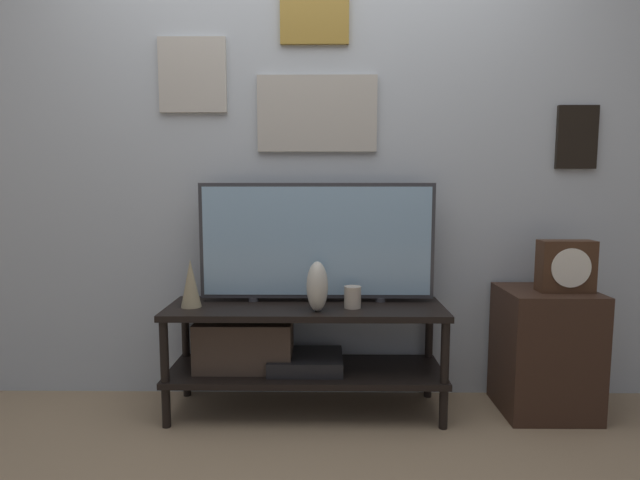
# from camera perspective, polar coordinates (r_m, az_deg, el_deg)

# --- Properties ---
(ground_plane) EXTENTS (12.00, 12.00, 0.00)m
(ground_plane) POSITION_cam_1_polar(r_m,az_deg,el_deg) (2.41, -1.86, -21.37)
(ground_plane) COLOR #997F60
(wall_back) EXTENTS (6.40, 0.08, 2.70)m
(wall_back) POSITION_cam_1_polar(r_m,az_deg,el_deg) (2.64, -1.48, 11.44)
(wall_back) COLOR #B2BCC6
(wall_back) RESTS_ON ground_plane
(media_console) EXTENTS (1.34, 0.41, 0.53)m
(media_console) POSITION_cam_1_polar(r_m,az_deg,el_deg) (2.51, -4.24, -11.87)
(media_console) COLOR black
(media_console) RESTS_ON ground_plane
(television) EXTENTS (1.16, 0.05, 0.59)m
(television) POSITION_cam_1_polar(r_m,az_deg,el_deg) (2.48, -0.37, -0.14)
(television) COLOR #333338
(television) RESTS_ON media_console
(vase_slim_bronze) EXTENTS (0.10, 0.10, 0.23)m
(vase_slim_bronze) POSITION_cam_1_polar(r_m,az_deg,el_deg) (2.48, -14.56, -4.79)
(vase_slim_bronze) COLOR tan
(vase_slim_bronze) RESTS_ON media_console
(vase_urn_stoneware) EXTENTS (0.10, 0.12, 0.23)m
(vase_urn_stoneware) POSITION_cam_1_polar(r_m,az_deg,el_deg) (2.32, -0.32, -5.33)
(vase_urn_stoneware) COLOR beige
(vase_urn_stoneware) RESTS_ON media_console
(candle_jar) EXTENTS (0.08, 0.08, 0.10)m
(candle_jar) POSITION_cam_1_polar(r_m,az_deg,el_deg) (2.40, 3.74, -6.52)
(candle_jar) COLOR #C1B29E
(candle_jar) RESTS_ON media_console
(side_table) EXTENTS (0.43, 0.38, 0.61)m
(side_table) POSITION_cam_1_polar(r_m,az_deg,el_deg) (2.75, 24.32, -11.48)
(side_table) COLOR #382319
(side_table) RESTS_ON ground_plane
(mantel_clock) EXTENTS (0.25, 0.11, 0.25)m
(mantel_clock) POSITION_cam_1_polar(r_m,az_deg,el_deg) (2.64, 26.29, -2.70)
(mantel_clock) COLOR #422819
(mantel_clock) RESTS_ON side_table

